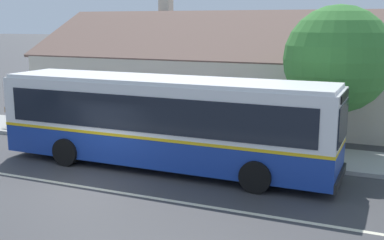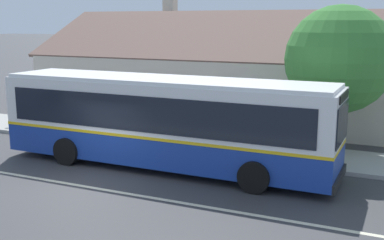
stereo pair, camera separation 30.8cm
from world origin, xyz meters
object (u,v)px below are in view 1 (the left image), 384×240
at_px(street_tree_primary, 336,63).
at_px(bus_stop_sign, 337,124).
at_px(transit_bus, 164,120).
at_px(bench_by_building, 23,118).

distance_m(street_tree_primary, bus_stop_sign, 2.95).
bearing_deg(street_tree_primary, bus_stop_sign, -79.66).
height_order(transit_bus, street_tree_primary, street_tree_primary).
bearing_deg(bench_by_building, transit_bus, -16.81).
bearing_deg(bus_stop_sign, bench_by_building, 177.72).
bearing_deg(street_tree_primary, bench_by_building, -173.31).
relative_size(street_tree_primary, bus_stop_sign, 2.39).
distance_m(transit_bus, bench_by_building, 9.29).
bearing_deg(transit_bus, bench_by_building, 163.19).
distance_m(transit_bus, bus_stop_sign, 5.99).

